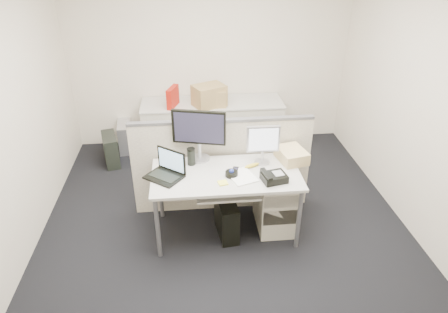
{
  "coord_description": "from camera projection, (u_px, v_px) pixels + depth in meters",
  "views": [
    {
      "loc": [
        -0.36,
        -3.41,
        2.85
      ],
      "look_at": [
        -0.01,
        0.15,
        0.84
      ],
      "focal_mm": 32.0,
      "sensor_mm": 36.0,
      "label": 1
    }
  ],
  "objects": [
    {
      "name": "floor",
      "position": [
        226.0,
        230.0,
        4.38
      ],
      "size": [
        4.0,
        4.5,
        0.01
      ],
      "primitive_type": "cube",
      "color": "black",
      "rests_on": "ground"
    },
    {
      "name": "wall_back",
      "position": [
        210.0,
        54.0,
        5.67
      ],
      "size": [
        4.0,
        0.02,
        2.7
      ],
      "primitive_type": "cube",
      "color": "beige",
      "rests_on": "ground"
    },
    {
      "name": "wall_left",
      "position": [
        3.0,
        126.0,
        3.55
      ],
      "size": [
        0.02,
        4.5,
        2.7
      ],
      "primitive_type": "cube",
      "color": "beige",
      "rests_on": "ground"
    },
    {
      "name": "wall_right",
      "position": [
        430.0,
        109.0,
        3.89
      ],
      "size": [
        0.02,
        4.5,
        2.7
      ],
      "primitive_type": "cube",
      "color": "beige",
      "rests_on": "ground"
    },
    {
      "name": "desk",
      "position": [
        226.0,
        179.0,
        4.06
      ],
      "size": [
        1.5,
        0.75,
        0.73
      ],
      "color": "#AEACA3",
      "rests_on": "floor"
    },
    {
      "name": "keyboard_tray",
      "position": [
        228.0,
        193.0,
        3.92
      ],
      "size": [
        0.62,
        0.32,
        0.02
      ],
      "primitive_type": "cube",
      "color": "#AEACA3",
      "rests_on": "desk"
    },
    {
      "name": "drawer_pedestal",
      "position": [
        276.0,
        200.0,
        4.31
      ],
      "size": [
        0.4,
        0.55,
        0.65
      ],
      "primitive_type": "cube",
      "color": "#B0AA98",
      "rests_on": "floor"
    },
    {
      "name": "cubicle_partition",
      "position": [
        222.0,
        166.0,
        4.5
      ],
      "size": [
        2.0,
        0.06,
        1.1
      ],
      "primitive_type": "cube",
      "color": "beige",
      "rests_on": "floor"
    },
    {
      "name": "back_counter",
      "position": [
        213.0,
        126.0,
        5.88
      ],
      "size": [
        2.0,
        0.6,
        0.72
      ],
      "primitive_type": "cube",
      "color": "#B0AA98",
      "rests_on": "floor"
    },
    {
      "name": "monitor_main",
      "position": [
        199.0,
        136.0,
        4.14
      ],
      "size": [
        0.6,
        0.35,
        0.56
      ],
      "primitive_type": "cube",
      "rotation": [
        0.0,
        0.0,
        -0.25
      ],
      "color": "black",
      "rests_on": "desk"
    },
    {
      "name": "monitor_small",
      "position": [
        263.0,
        145.0,
        4.11
      ],
      "size": [
        0.34,
        0.17,
        0.42
      ],
      "primitive_type": "cube",
      "rotation": [
        0.0,
        0.0,
        -0.01
      ],
      "color": "#B7B7BC",
      "rests_on": "desk"
    },
    {
      "name": "laptop",
      "position": [
        163.0,
        167.0,
        3.89
      ],
      "size": [
        0.43,
        0.42,
        0.26
      ],
      "primitive_type": "cube",
      "rotation": [
        0.0,
        0.0,
        -0.67
      ],
      "color": "black",
      "rests_on": "desk"
    },
    {
      "name": "trackball",
      "position": [
        232.0,
        174.0,
        3.97
      ],
      "size": [
        0.13,
        0.13,
        0.05
      ],
      "primitive_type": "cylinder",
      "rotation": [
        0.0,
        0.0,
        -0.0
      ],
      "color": "black",
      "rests_on": "desk"
    },
    {
      "name": "desk_phone",
      "position": [
        274.0,
        178.0,
        3.89
      ],
      "size": [
        0.27,
        0.23,
        0.07
      ],
      "primitive_type": "cube",
      "rotation": [
        0.0,
        0.0,
        0.21
      ],
      "color": "black",
      "rests_on": "desk"
    },
    {
      "name": "paper_stack",
      "position": [
        242.0,
        176.0,
        3.97
      ],
      "size": [
        0.32,
        0.36,
        0.01
      ],
      "primitive_type": "cube",
      "rotation": [
        0.0,
        0.0,
        0.33
      ],
      "color": "white",
      "rests_on": "desk"
    },
    {
      "name": "sticky_pad",
      "position": [
        223.0,
        183.0,
        3.86
      ],
      "size": [
        0.11,
        0.11,
        0.01
      ],
      "primitive_type": "cube",
      "rotation": [
        0.0,
        0.0,
        0.22
      ],
      "color": "#FFFA45",
      "rests_on": "desk"
    },
    {
      "name": "travel_mug",
      "position": [
        191.0,
        157.0,
        4.14
      ],
      "size": [
        0.09,
        0.09,
        0.17
      ],
      "primitive_type": "cylinder",
      "rotation": [
        0.0,
        0.0,
        0.09
      ],
      "color": "black",
      "rests_on": "desk"
    },
    {
      "name": "banana",
      "position": [
        252.0,
        165.0,
        4.13
      ],
      "size": [
        0.18,
        0.11,
        0.04
      ],
      "primitive_type": "ellipsoid",
      "rotation": [
        0.0,
        0.0,
        0.4
      ],
      "color": "#FFD34F",
      "rests_on": "desk"
    },
    {
      "name": "cellphone",
      "position": [
        235.0,
        170.0,
        4.07
      ],
      "size": [
        0.09,
        0.12,
        0.01
      ],
      "primitive_type": "cube",
      "rotation": [
        0.0,
        0.0,
        -0.28
      ],
      "color": "black",
      "rests_on": "desk"
    },
    {
      "name": "manila_folders",
      "position": [
        292.0,
        155.0,
        4.23
      ],
      "size": [
        0.33,
        0.39,
        0.13
      ],
      "primitive_type": "cube",
      "rotation": [
        0.0,
        0.0,
        0.23
      ],
      "color": "tan",
      "rests_on": "desk"
    },
    {
      "name": "keyboard",
      "position": [
        232.0,
        188.0,
        3.95
      ],
      "size": [
        0.45,
        0.26,
        0.02
      ],
      "primitive_type": "cube",
      "rotation": [
        0.0,
        0.0,
        -0.28
      ],
      "color": "black",
      "rests_on": "keyboard_tray"
    },
    {
      "name": "pc_tower_desk",
      "position": [
        226.0,
        217.0,
        4.23
      ],
      "size": [
        0.23,
        0.47,
        0.42
      ],
      "primitive_type": "cube",
      "rotation": [
        0.0,
        0.0,
        0.12
      ],
      "color": "black",
      "rests_on": "floor"
    },
    {
      "name": "pc_tower_spare_dark",
      "position": [
        111.0,
        149.0,
        5.57
      ],
      "size": [
        0.29,
        0.49,
        0.42
      ],
      "primitive_type": "cube",
      "rotation": [
        0.0,
        0.0,
        0.25
      ],
      "color": "black",
      "rests_on": "floor"
    },
    {
      "name": "pc_tower_spare_silver",
      "position": [
        125.0,
        136.0,
        5.93
      ],
      "size": [
        0.22,
        0.47,
        0.42
      ],
      "primitive_type": "cube",
      "rotation": [
        0.0,
        0.0,
        0.09
      ],
      "color": "#B7B7BC",
      "rests_on": "floor"
    },
    {
      "name": "cardboard_box_left",
      "position": [
        209.0,
        96.0,
        5.52
      ],
      "size": [
        0.51,
        0.46,
        0.31
      ],
      "primitive_type": "cube",
      "rotation": [
        0.0,
        0.0,
        0.43
      ],
      "color": "tan",
      "rests_on": "back_counter"
    },
    {
      "name": "cardboard_box_right",
      "position": [
        213.0,
        98.0,
        5.54
      ],
      "size": [
        0.36,
        0.28,
        0.25
      ],
      "primitive_type": "cube",
      "rotation": [
        0.0,
        0.0,
        0.03
      ],
      "color": "tan",
      "rests_on": "back_counter"
    },
    {
      "name": "red_binder",
      "position": [
        173.0,
        98.0,
        5.5
      ],
      "size": [
        0.17,
        0.32,
        0.3
      ],
      "primitive_type": "cube",
      "rotation": [
        0.0,
        0.0,
        -0.33
      ],
      "color": "#AD170C",
      "rests_on": "back_counter"
    }
  ]
}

